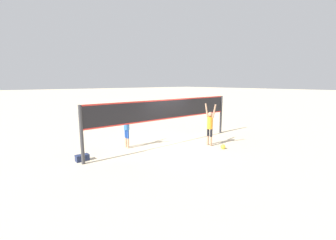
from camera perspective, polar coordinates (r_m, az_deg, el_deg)
name	(u,v)px	position (r m, az deg, el deg)	size (l,w,h in m)	color
ground_plane	(168,144)	(11.59, 0.00, -6.24)	(200.00, 200.00, 0.00)	beige
volleyball_net	(168,113)	(11.25, 0.00, 1.75)	(8.78, 0.14, 2.32)	#38383D
player_spiker	(210,124)	(11.36, 10.60, -0.97)	(0.28, 0.70, 2.11)	tan
player_blocker	(126,124)	(10.94, -10.51, -1.08)	(0.28, 0.71, 2.21)	tan
volleyball	(223,147)	(11.13, 13.78, -6.59)	(0.23, 0.23, 0.23)	yellow
gear_bag	(82,158)	(9.89, -20.95, -8.93)	(0.52, 0.29, 0.26)	navy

